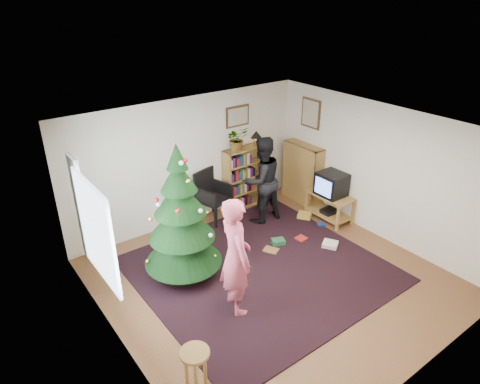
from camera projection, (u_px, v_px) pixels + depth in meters
floor at (271, 278)px, 6.98m from camera, size 5.00×5.00×0.00m
ceiling at (277, 132)px, 5.88m from camera, size 5.00×5.00×0.00m
wall_back at (189, 161)px, 8.22m from camera, size 5.00×0.02×2.50m
wall_front at (425, 300)px, 4.63m from camera, size 5.00×0.02×2.50m
wall_left at (115, 272)px, 5.08m from camera, size 0.02×5.00×2.50m
wall_right at (378, 172)px, 7.77m from camera, size 0.02×5.00×2.50m
rug at (260, 269)px, 7.19m from camera, size 3.80×3.60×0.02m
window_pane at (96, 232)px, 5.42m from camera, size 0.04×1.20×1.40m
curtain at (81, 210)px, 5.94m from camera, size 0.06×0.35×1.60m
picture_back at (238, 116)px, 8.52m from camera, size 0.55×0.03×0.42m
picture_right at (311, 113)px, 8.71m from camera, size 0.03×0.50×0.60m
christmas_tree at (181, 223)px, 6.70m from camera, size 1.26×1.26×2.28m
bookshelf_back at (245, 176)px, 9.03m from camera, size 0.95×0.30×1.30m
bookshelf_right at (302, 173)px, 9.19m from camera, size 0.30×0.95×1.30m
tv_stand at (330, 204)px, 8.61m from camera, size 0.51×0.91×0.55m
crt_tv at (332, 184)px, 8.41m from camera, size 0.49×0.53×0.46m
armchair at (211, 193)px, 8.56m from camera, size 0.70×0.71×1.03m
stool at (195, 360)px, 4.90m from camera, size 0.35×0.35×0.58m
person_standing at (235, 257)px, 5.96m from camera, size 0.56×0.74×1.81m
person_by_chair at (262, 180)px, 8.33m from camera, size 0.88×0.70×1.77m
potted_plant at (237, 139)px, 8.53m from camera, size 0.46×0.40×0.48m
table_lamp at (256, 135)px, 8.82m from camera, size 0.23×0.23×0.31m
floor_clutter at (301, 235)px, 8.09m from camera, size 1.58×1.26×0.08m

